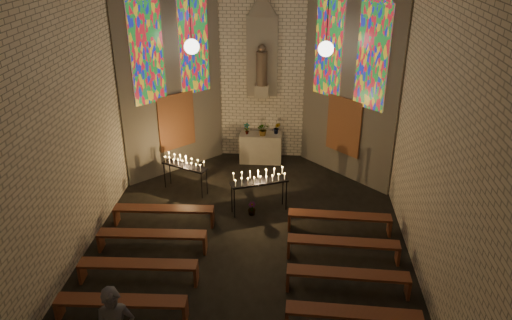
# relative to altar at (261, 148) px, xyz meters

# --- Properties ---
(floor) EXTENTS (12.00, 12.00, 0.00)m
(floor) POSITION_rel_altar_xyz_m (0.00, -5.45, -0.50)
(floor) COLOR black
(floor) RESTS_ON ground
(room) EXTENTS (8.22, 12.43, 7.00)m
(room) POSITION_rel_altar_xyz_m (-0.00, -2.08, 3.22)
(room) COLOR beige
(room) RESTS_ON ground
(altar) EXTENTS (1.40, 0.60, 1.00)m
(altar) POSITION_rel_altar_xyz_m (0.00, 0.00, 0.00)
(altar) COLOR #B2A891
(altar) RESTS_ON ground
(flower_vase_left) EXTENTS (0.21, 0.15, 0.39)m
(flower_vase_left) POSITION_rel_altar_xyz_m (-0.47, -0.01, 0.69)
(flower_vase_left) COLOR #4C723F
(flower_vase_left) RESTS_ON altar
(flower_vase_center) EXTENTS (0.47, 0.43, 0.44)m
(flower_vase_center) POSITION_rel_altar_xyz_m (0.08, -0.09, 0.72)
(flower_vase_center) COLOR #4C723F
(flower_vase_center) RESTS_ON altar
(flower_vase_right) EXTENTS (0.24, 0.20, 0.40)m
(flower_vase_right) POSITION_rel_altar_xyz_m (0.53, 0.10, 0.70)
(flower_vase_right) COLOR #4C723F
(flower_vase_right) RESTS_ON altar
(aisle_flower_pot) EXTENTS (0.29, 0.29, 0.39)m
(aisle_flower_pot) POSITION_rel_altar_xyz_m (-0.02, -3.47, -0.31)
(aisle_flower_pot) COLOR #4C723F
(aisle_flower_pot) RESTS_ON ground
(votive_stand_left) EXTENTS (1.47, 0.92, 1.07)m
(votive_stand_left) POSITION_rel_altar_xyz_m (-2.13, -2.25, 0.42)
(votive_stand_left) COLOR black
(votive_stand_left) RESTS_ON ground
(votive_stand_right) EXTENTS (1.64, 0.92, 1.18)m
(votive_stand_right) POSITION_rel_altar_xyz_m (0.17, -3.25, 0.51)
(votive_stand_right) COLOR black
(votive_stand_right) RESTS_ON ground
(pew_left_0) EXTENTS (2.68, 0.47, 0.51)m
(pew_left_0) POSITION_rel_altar_xyz_m (-2.33, -4.13, -0.08)
(pew_left_0) COLOR #5D2C1A
(pew_left_0) RESTS_ON ground
(pew_right_0) EXTENTS (2.68, 0.47, 0.51)m
(pew_right_0) POSITION_rel_altar_xyz_m (2.33, -4.13, -0.08)
(pew_right_0) COLOR #5D2C1A
(pew_right_0) RESTS_ON ground
(pew_left_1) EXTENTS (2.68, 0.47, 0.51)m
(pew_left_1) POSITION_rel_altar_xyz_m (-2.33, -5.33, -0.08)
(pew_left_1) COLOR #5D2C1A
(pew_left_1) RESTS_ON ground
(pew_right_1) EXTENTS (2.68, 0.47, 0.51)m
(pew_right_1) POSITION_rel_altar_xyz_m (2.33, -5.33, -0.08)
(pew_right_1) COLOR #5D2C1A
(pew_right_1) RESTS_ON ground
(pew_left_2) EXTENTS (2.68, 0.47, 0.51)m
(pew_left_2) POSITION_rel_altar_xyz_m (-2.33, -6.53, -0.08)
(pew_left_2) COLOR #5D2C1A
(pew_left_2) RESTS_ON ground
(pew_right_2) EXTENTS (2.68, 0.47, 0.51)m
(pew_right_2) POSITION_rel_altar_xyz_m (2.33, -6.53, -0.08)
(pew_right_2) COLOR #5D2C1A
(pew_right_2) RESTS_ON ground
(pew_left_3) EXTENTS (2.68, 0.47, 0.51)m
(pew_left_3) POSITION_rel_altar_xyz_m (-2.33, -7.73, -0.08)
(pew_left_3) COLOR #5D2C1A
(pew_left_3) RESTS_ON ground
(pew_right_3) EXTENTS (2.68, 0.47, 0.51)m
(pew_right_3) POSITION_rel_altar_xyz_m (2.33, -7.73, -0.08)
(pew_right_3) COLOR #5D2C1A
(pew_right_3) RESTS_ON ground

